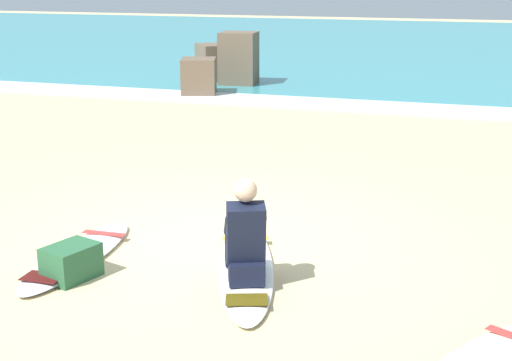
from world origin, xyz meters
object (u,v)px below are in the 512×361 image
at_px(surfer_seated, 245,240).
at_px(surfboard_spare_near, 78,256).
at_px(surfboard_main, 246,267).
at_px(beach_bag, 71,262).

xyz_separation_m(surfer_seated, surfboard_spare_near, (-1.79, 0.06, -0.40)).
relative_size(surfboard_main, beach_bag, 5.32).
bearing_deg(surfer_seated, surfboard_spare_near, 177.93).
bearing_deg(beach_bag, surfboard_spare_near, 115.10).
bearing_deg(surfboard_spare_near, surfer_seated, -2.07).
height_order(surfer_seated, beach_bag, surfer_seated).
xyz_separation_m(surfer_seated, beach_bag, (-1.59, -0.37, -0.28)).
relative_size(surfboard_main, surfer_seated, 2.70).
xyz_separation_m(surfboard_main, surfer_seated, (0.10, -0.30, 0.40)).
relative_size(surfboard_spare_near, beach_bag, 4.28).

